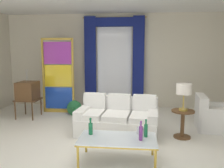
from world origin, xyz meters
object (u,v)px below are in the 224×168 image
armchair_white (212,117)px  round_side_table (183,121)px  couch_white_long (118,120)px  coffee_table (118,140)px  bottle_blue_decanter (141,132)px  bottle_amber_squat (140,130)px  bottle_crystal_tall (91,128)px  stained_glass_divider (58,77)px  table_lamp_brass (184,90)px  vintage_tv (28,91)px  peacock_figurine (73,108)px  bottle_ruby_flask (146,130)px

armchair_white → round_side_table: bearing=-141.6°
couch_white_long → armchair_white: bearing=12.2°
coffee_table → armchair_white: bearing=41.8°
coffee_table → round_side_table: round_side_table is taller
bottle_blue_decanter → coffee_table: bearing=171.4°
couch_white_long → bottle_amber_squat: couch_white_long is taller
bottle_crystal_tall → stained_glass_divider: 3.28m
couch_white_long → table_lamp_brass: size_ratio=3.22×
bottle_amber_squat → armchair_white: 2.36m
couch_white_long → stained_glass_divider: bearing=140.0°
vintage_tv → peacock_figurine: bearing=11.8°
bottle_crystal_tall → peacock_figurine: 2.70m
bottle_amber_squat → table_lamp_brass: 1.46m
stained_glass_divider → round_side_table: 3.79m
bottle_ruby_flask → table_lamp_brass: size_ratio=0.54×
coffee_table → stained_glass_divider: bearing=123.9°
couch_white_long → bottle_crystal_tall: (-0.37, -1.27, 0.22)m
coffee_table → vintage_tv: size_ratio=0.95×
coffee_table → round_side_table: bearing=43.7°
bottle_ruby_flask → bottle_crystal_tall: bearing=178.6°
bottle_crystal_tall → round_side_table: bottle_crystal_tall is taller
bottle_amber_squat → peacock_figurine: size_ratio=0.37×
armchair_white → stained_glass_divider: stained_glass_divider is taller
armchair_white → peacock_figurine: armchair_white is taller
bottle_ruby_flask → table_lamp_brass: bearing=54.1°
bottle_crystal_tall → couch_white_long: bearing=73.6°
bottle_amber_squat → armchair_white: size_ratio=0.24×
table_lamp_brass → coffee_table: bearing=-136.3°
coffee_table → armchair_white: 2.79m
round_side_table → peacock_figurine: bearing=153.3°
bottle_ruby_flask → peacock_figurine: size_ratio=0.52×
couch_white_long → vintage_tv: (-2.56, 0.97, 0.42)m
armchair_white → stained_glass_divider: (-4.08, 1.12, 0.77)m
bottle_amber_squat → stained_glass_divider: 3.68m
vintage_tv → round_side_table: size_ratio=2.26×
couch_white_long → bottle_amber_squat: bearing=-67.4°
vintage_tv → armchair_white: 4.79m
couch_white_long → coffee_table: (0.10, -1.38, 0.07)m
bottle_amber_squat → round_side_table: bearing=47.8°
bottle_amber_squat → bottle_blue_decanter: bearing=-89.5°
vintage_tv → table_lamp_brass: vintage_tv is taller
table_lamp_brass → peacock_figurine: bearing=153.3°
coffee_table → armchair_white: armchair_white is taller
couch_white_long → coffee_table: size_ratio=1.43×
couch_white_long → round_side_table: size_ratio=3.08×
bottle_crystal_tall → bottle_amber_squat: bottle_crystal_tall is taller
vintage_tv → couch_white_long: bearing=-20.8°
bottle_blue_decanter → armchair_white: armchair_white is taller
bottle_crystal_tall → bottle_ruby_flask: (0.94, -0.02, 0.01)m
stained_glass_divider → round_side_table: stained_glass_divider is taller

